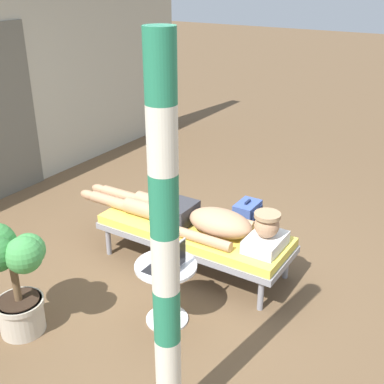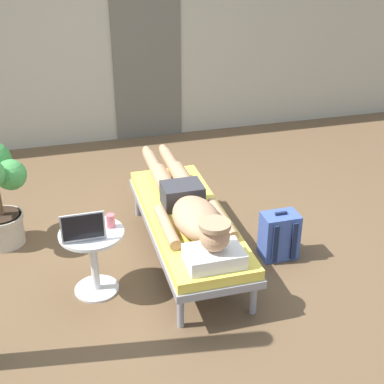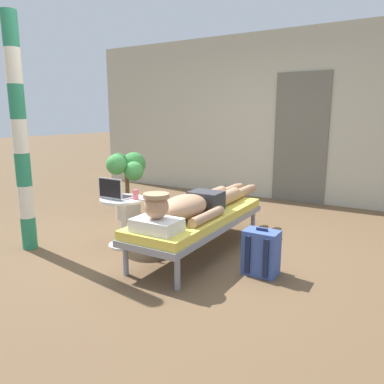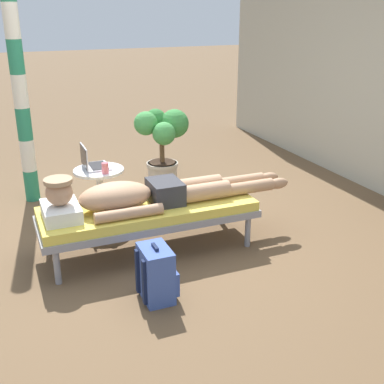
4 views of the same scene
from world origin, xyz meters
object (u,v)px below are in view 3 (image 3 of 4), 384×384
object	(u,v)px
laptop	(115,193)
potted_plant	(127,178)
lounge_chair	(199,220)
backpack	(261,253)
person_reclining	(196,204)
side_table	(123,213)
drink_glass	(136,194)
porch_post	(20,136)

from	to	relation	value
laptop	potted_plant	world-z (taller)	potted_plant
lounge_chair	backpack	world-z (taller)	backpack
backpack	potted_plant	size ratio (longest dim) A/B	0.48
person_reclining	side_table	world-z (taller)	person_reclining
drink_glass	porch_post	world-z (taller)	porch_post
drink_glass	porch_post	size ratio (longest dim) A/B	0.04
lounge_chair	drink_glass	bearing A→B (deg)	-162.01
backpack	laptop	bearing A→B (deg)	-176.04
side_table	laptop	size ratio (longest dim) A/B	1.69
side_table	potted_plant	xyz separation A→B (m)	(-0.70, 0.89, 0.19)
backpack	side_table	bearing A→B (deg)	-177.80
lounge_chair	potted_plant	xyz separation A→B (m)	(-1.49, 0.65, 0.20)
laptop	potted_plant	xyz separation A→B (m)	(-0.64, 0.94, -0.03)
potted_plant	backpack	bearing A→B (deg)	-20.51
drink_glass	porch_post	bearing A→B (deg)	-147.40
lounge_chair	laptop	distance (m)	0.93
lounge_chair	side_table	xyz separation A→B (m)	(-0.79, -0.24, 0.01)
person_reclining	side_table	size ratio (longest dim) A/B	4.15
person_reclining	porch_post	xyz separation A→B (m)	(-1.60, -0.77, 0.66)
potted_plant	laptop	bearing A→B (deg)	-56.06
person_reclining	laptop	xyz separation A→B (m)	(-0.85, -0.25, 0.06)
lounge_chair	potted_plant	distance (m)	1.64
lounge_chair	side_table	world-z (taller)	side_table
person_reclining	potted_plant	xyz separation A→B (m)	(-1.49, 0.70, 0.03)
side_table	person_reclining	bearing A→B (deg)	13.94
lounge_chair	drink_glass	size ratio (longest dim) A/B	17.84
laptop	lounge_chair	bearing A→B (deg)	18.95
potted_plant	porch_post	distance (m)	1.60
lounge_chair	backpack	size ratio (longest dim) A/B	4.32
side_table	porch_post	bearing A→B (deg)	-144.33
potted_plant	person_reclining	bearing A→B (deg)	-25.11
side_table	backpack	size ratio (longest dim) A/B	1.23
side_table	backpack	bearing A→B (deg)	2.20
lounge_chair	drink_glass	world-z (taller)	drink_glass
side_table	backpack	xyz separation A→B (m)	(1.53, 0.06, -0.16)
drink_glass	potted_plant	bearing A→B (deg)	134.51
backpack	lounge_chair	bearing A→B (deg)	166.24
potted_plant	porch_post	size ratio (longest dim) A/B	0.38
backpack	porch_post	bearing A→B (deg)	-164.76
side_table	drink_glass	world-z (taller)	drink_glass
laptop	backpack	world-z (taller)	laptop
side_table	backpack	world-z (taller)	side_table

